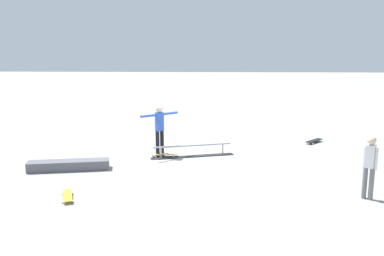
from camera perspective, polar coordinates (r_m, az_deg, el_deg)
The scene contains 8 objects.
ground_plane at distance 13.06m, azimuth 0.13°, elevation -4.39°, with size 60.00×60.00×0.00m, color gray.
grind_rail at distance 13.60m, azimuth 0.06°, elevation -3.01°, with size 2.55×0.88×0.37m.
skate_ledge at distance 12.76m, azimuth -15.53°, elevation -4.63°, with size 2.19×0.42×0.27m, color #595960.
skater_main at distance 13.51m, azimuth -4.18°, elevation 0.16°, with size 1.07×0.81×1.58m.
skateboard_main at distance 13.64m, azimuth -3.53°, elevation -3.37°, with size 0.82×0.34×0.09m.
bystander_white_shirt at distance 10.78m, azimuth 21.80°, elevation -4.27°, with size 0.31×0.25×1.48m.
loose_skateboard_yellow at distance 10.66m, azimuth -15.67°, elevation -8.33°, with size 0.44×0.82×0.09m.
loose_skateboard_black at distance 15.87m, azimuth 15.38°, elevation -1.57°, with size 0.71×0.71×0.09m.
Camera 1 is at (-0.31, 12.51, 3.73)m, focal length 41.65 mm.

